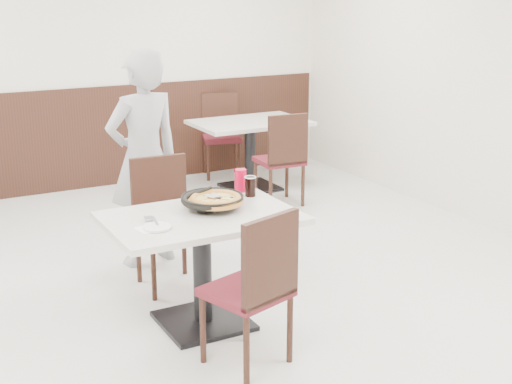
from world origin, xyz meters
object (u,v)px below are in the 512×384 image
main_table (202,270)px  diner_person (144,159)px  chair_near (246,288)px  pizza (216,201)px  red_cup (241,180)px  bg_chair_right_far (222,136)px  side_plate (157,227)px  bg_table_right (250,155)px  pizza_pan (212,203)px  bg_chair_right_near (279,158)px  chair_far (168,225)px  cola_glass (250,187)px

main_table → diner_person: (0.06, 1.21, 0.48)m
chair_near → main_table: bearing=74.2°
pizza → red_cup: size_ratio=2.20×
bg_chair_right_far → red_cup: bearing=85.6°
side_plate → bg_table_right: size_ratio=0.14×
chair_near → bg_chair_right_far: 4.30m
main_table → diner_person: size_ratio=0.71×
diner_person → bg_chair_right_far: size_ratio=1.79×
pizza_pan → bg_table_right: bearing=57.7°
main_table → bg_chair_right_far: (1.75, 3.35, 0.10)m
bg_chair_right_near → chair_far: bearing=-136.9°
chair_far → cola_glass: size_ratio=7.31×
chair_near → bg_chair_right_far: (1.74, 3.94, 0.00)m
red_cup → main_table: bearing=-142.1°
red_cup → bg_chair_right_near: (1.32, 1.73, -0.35)m
side_plate → main_table: bearing=19.0°
bg_chair_right_near → red_cup: bearing=-123.3°
red_cup → bg_chair_right_far: (1.29, 2.99, -0.35)m
side_plate → bg_chair_right_far: bg_chair_right_far is taller
main_table → chair_near: size_ratio=1.26×
chair_near → red_cup: size_ratio=5.94×
main_table → chair_far: chair_far is taller
main_table → pizza: (0.13, 0.05, 0.44)m
pizza → red_cup: bearing=42.6°
diner_person → bg_chair_right_near: diner_person is taller
pizza_pan → diner_person: 1.13m
pizza → bg_chair_right_near: (1.66, 2.04, -0.34)m
pizza → cola_glass: cola_glass is taller
side_plate → diner_person: bearing=73.4°
chair_far → bg_chair_right_near: bearing=-138.5°
red_cup → bg_chair_right_near: bearing=52.6°
side_plate → red_cup: size_ratio=1.08×
pizza → red_cup: (0.34, 0.31, 0.02)m
chair_near → pizza_pan: chair_near is taller
main_table → diner_person: 1.31m
pizza_pan → red_cup: red_cup is taller
main_table → chair_near: chair_near is taller
pizza_pan → pizza: 0.04m
side_plate → bg_table_right: side_plate is taller
side_plate → bg_chair_right_near: size_ratio=0.18×
chair_far → bg_table_right: chair_far is taller
pizza → bg_chair_right_far: (1.63, 3.30, -0.34)m
pizza → bg_table_right: size_ratio=0.29×
side_plate → chair_near: bearing=-52.6°
red_cup → bg_table_right: size_ratio=0.13×
chair_near → diner_person: size_ratio=0.56×
main_table → pizza_pan: (0.12, 0.09, 0.42)m
cola_glass → diner_person: size_ratio=0.08×
bg_chair_right_far → cola_glass: bearing=86.6°
chair_near → chair_far: 1.25m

